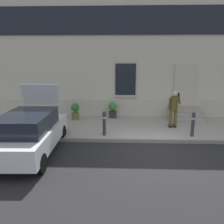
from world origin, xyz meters
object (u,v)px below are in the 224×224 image
Objects in this scene: bollard_near_person at (193,123)px; person_on_phone at (174,107)px; hatchback_car_white at (30,132)px; bollard_far_left at (104,122)px; planter_olive at (75,111)px; planter_charcoal at (113,109)px.

bollard_near_person is 0.60× the size of person_on_phone.
person_on_phone is (5.63, 2.78, 0.35)m from hatchback_car_white.
bollard_far_left reaches higher than planter_olive.
planter_charcoal is at bearing 58.38° from hatchback_car_white.
hatchback_car_white reaches higher than bollard_near_person.
person_on_phone is at bearing 20.59° from bollard_far_left.
bollard_near_person is 1.00× the size of bollard_far_left.
person_on_phone is at bearing -14.97° from planter_olive.
bollard_far_left is 1.22× the size of planter_olive.
hatchback_car_white is 6.36m from bollard_near_person.
hatchback_car_white is at bearing -147.29° from bollard_far_left.
hatchback_car_white is at bearing -166.04° from person_on_phone.
planter_olive is 1.00× the size of planter_charcoal.
bollard_near_person is at bearing -24.69° from planter_olive.
bollard_far_left is at bearing -55.23° from planter_olive.
bollard_far_left is 2.89m from planter_charcoal.
bollard_near_person is (6.15, 1.61, -0.09)m from hatchback_car_white.
planter_charcoal is at bearing 139.70° from bollard_near_person.
bollard_near_person is at bearing 0.00° from bollard_far_left.
bollard_far_left is at bearing -171.74° from person_on_phone.
planter_olive is (-4.84, 1.29, -0.54)m from person_on_phone.
bollard_far_left is (2.50, 1.61, -0.09)m from hatchback_car_white.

